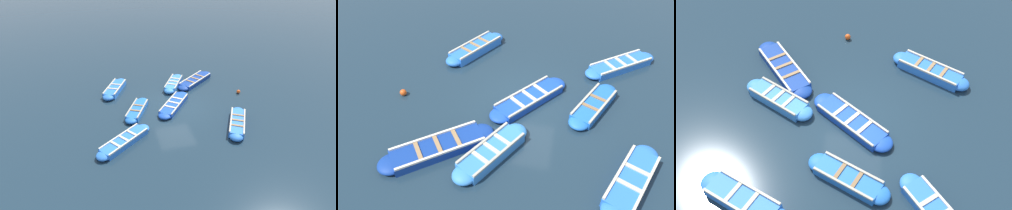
# 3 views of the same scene
# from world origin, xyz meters

# --- Properties ---
(ground_plane) EXTENTS (120.00, 120.00, 0.00)m
(ground_plane) POSITION_xyz_m (0.00, 0.00, 0.00)
(ground_plane) COLOR #1C303F
(boat_outer_right) EXTENTS (3.37, 2.14, 0.42)m
(boat_outer_right) POSITION_xyz_m (3.21, 3.72, 0.18)
(boat_outer_right) COLOR blue
(boat_outer_right) RESTS_ON ground
(boat_alongside) EXTENTS (3.46, 2.97, 0.35)m
(boat_alongside) POSITION_xyz_m (0.02, 0.12, 0.15)
(boat_alongside) COLOR #1947B7
(boat_alongside) RESTS_ON ground
(boat_end_of_row) EXTENTS (3.11, 2.04, 0.37)m
(boat_end_of_row) POSITION_xyz_m (-0.06, 2.58, 0.16)
(boat_end_of_row) COLOR blue
(boat_end_of_row) RESTS_ON ground
(boat_mid_row) EXTENTS (3.13, 3.68, 0.38)m
(boat_mid_row) POSITION_xyz_m (3.13, -2.47, 0.16)
(boat_mid_row) COLOR navy
(boat_mid_row) RESTS_ON ground
(boat_inner_gap) EXTENTS (3.39, 2.37, 0.44)m
(boat_inner_gap) POSITION_xyz_m (-3.02, -2.90, 0.19)
(boat_inner_gap) COLOR blue
(boat_inner_gap) RESTS_ON ground
(boat_far_corner) EXTENTS (2.83, 3.34, 0.39)m
(boat_far_corner) POSITION_xyz_m (-3.03, 3.72, 0.17)
(boat_far_corner) COLOR blue
(boat_far_corner) RESTS_ON ground
(boat_outer_left) EXTENTS (3.16, 2.27, 0.43)m
(boat_outer_left) POSITION_xyz_m (2.98, -0.68, 0.19)
(boat_outer_left) COLOR #3884E0
(boat_outer_left) RESTS_ON ground
(buoy_orange_near) EXTENTS (0.26, 0.26, 0.26)m
(buoy_orange_near) POSITION_xyz_m (0.64, -4.88, 0.13)
(buoy_orange_near) COLOR #E05119
(buoy_orange_near) RESTS_ON ground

